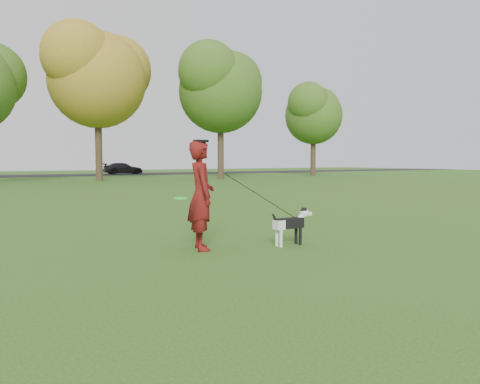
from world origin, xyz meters
TOP-DOWN VIEW (x-y plane):
  - ground at (0.00, 0.00)m, footprint 120.00×120.00m
  - road at (0.00, 40.00)m, footprint 120.00×7.00m
  - man at (-1.16, 0.03)m, footprint 0.59×0.76m
  - dog at (0.40, -0.43)m, footprint 0.89×0.18m
  - car_right at (9.91, 40.00)m, footprint 4.04×1.79m
  - man_held_items at (-0.11, -0.22)m, footprint 2.23×0.59m
  - tree_row at (-1.43, 26.07)m, footprint 51.74×8.86m

SIDE VIEW (x-z plane):
  - ground at x=0.00m, z-range 0.00..0.00m
  - road at x=0.00m, z-range 0.00..0.02m
  - dog at x=0.40m, z-range 0.07..0.75m
  - car_right at x=9.91m, z-range 0.02..1.17m
  - man_held_items at x=-0.11m, z-range 0.17..1.57m
  - man at x=-1.16m, z-range 0.00..1.84m
  - tree_row at x=-1.43m, z-range 1.40..13.41m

